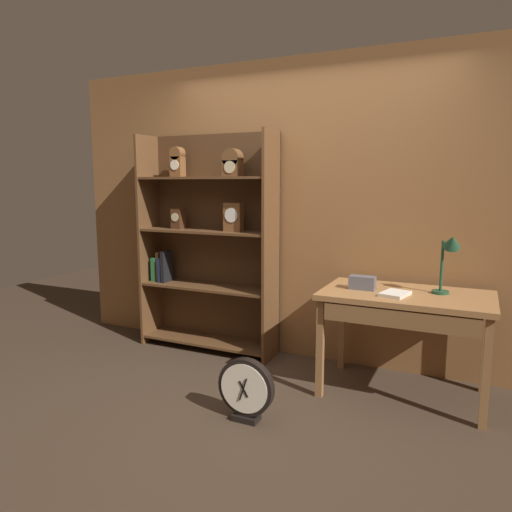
{
  "coord_description": "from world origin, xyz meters",
  "views": [
    {
      "loc": [
        1.35,
        -2.57,
        1.55
      ],
      "look_at": [
        -0.24,
        0.8,
        0.97
      ],
      "focal_mm": 33.3,
      "sensor_mm": 36.0,
      "label": 1
    }
  ],
  "objects_px": {
    "workbench": "(405,306)",
    "desk_lamp": "(449,253)",
    "toolbox_small": "(362,283)",
    "round_clock_large": "(246,389)",
    "open_repair_manual": "(395,294)",
    "bookshelf": "(207,243)"
  },
  "relations": [
    {
      "from": "workbench",
      "to": "toolbox_small",
      "type": "relative_size",
      "value": 6.28
    },
    {
      "from": "toolbox_small",
      "to": "round_clock_large",
      "type": "height_order",
      "value": "toolbox_small"
    },
    {
      "from": "bookshelf",
      "to": "desk_lamp",
      "type": "bearing_deg",
      "value": -6.19
    },
    {
      "from": "desk_lamp",
      "to": "toolbox_small",
      "type": "relative_size",
      "value": 2.39
    },
    {
      "from": "workbench",
      "to": "open_repair_manual",
      "type": "distance_m",
      "value": 0.16
    },
    {
      "from": "workbench",
      "to": "open_repair_manual",
      "type": "bearing_deg",
      "value": -121.77
    },
    {
      "from": "desk_lamp",
      "to": "bookshelf",
      "type": "bearing_deg",
      "value": 173.81
    },
    {
      "from": "bookshelf",
      "to": "desk_lamp",
      "type": "distance_m",
      "value": 2.09
    },
    {
      "from": "toolbox_small",
      "to": "round_clock_large",
      "type": "bearing_deg",
      "value": -123.88
    },
    {
      "from": "workbench",
      "to": "desk_lamp",
      "type": "xyz_separation_m",
      "value": [
        0.26,
        0.07,
        0.39
      ]
    },
    {
      "from": "open_repair_manual",
      "to": "desk_lamp",
      "type": "bearing_deg",
      "value": 41.16
    },
    {
      "from": "toolbox_small",
      "to": "open_repair_manual",
      "type": "bearing_deg",
      "value": -21.6
    },
    {
      "from": "open_repair_manual",
      "to": "round_clock_large",
      "type": "bearing_deg",
      "value": -124.21
    },
    {
      "from": "desk_lamp",
      "to": "open_repair_manual",
      "type": "height_order",
      "value": "desk_lamp"
    },
    {
      "from": "bookshelf",
      "to": "round_clock_large",
      "type": "xyz_separation_m",
      "value": [
        0.95,
        -1.12,
        -0.79
      ]
    },
    {
      "from": "bookshelf",
      "to": "workbench",
      "type": "height_order",
      "value": "bookshelf"
    },
    {
      "from": "desk_lamp",
      "to": "toolbox_small",
      "type": "xyz_separation_m",
      "value": [
        -0.58,
        -0.07,
        -0.25
      ]
    },
    {
      "from": "desk_lamp",
      "to": "round_clock_large",
      "type": "height_order",
      "value": "desk_lamp"
    },
    {
      "from": "open_repair_manual",
      "to": "workbench",
      "type": "bearing_deg",
      "value": 72.07
    },
    {
      "from": "workbench",
      "to": "round_clock_large",
      "type": "xyz_separation_m",
      "value": [
        -0.87,
        -0.82,
        -0.46
      ]
    },
    {
      "from": "toolbox_small",
      "to": "round_clock_large",
      "type": "xyz_separation_m",
      "value": [
        -0.55,
        -0.82,
        -0.6
      ]
    },
    {
      "from": "bookshelf",
      "to": "round_clock_large",
      "type": "height_order",
      "value": "bookshelf"
    }
  ]
}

